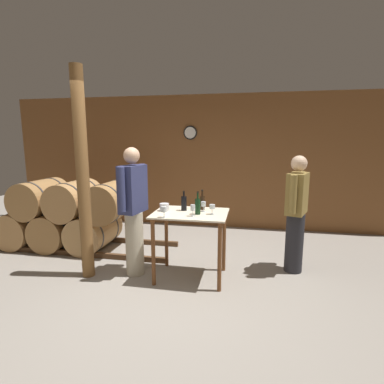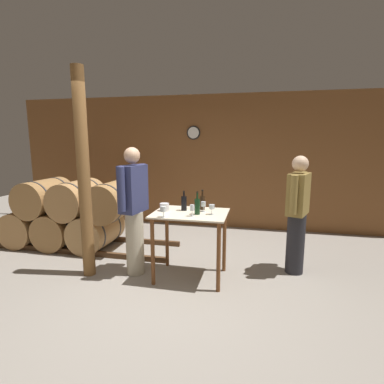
{
  "view_description": "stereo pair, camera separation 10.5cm",
  "coord_description": "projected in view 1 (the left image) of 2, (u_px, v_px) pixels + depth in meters",
  "views": [
    {
      "loc": [
        0.97,
        -3.24,
        1.8
      ],
      "look_at": [
        0.23,
        0.52,
        1.13
      ],
      "focal_mm": 28.0,
      "sensor_mm": 36.0,
      "label": 1
    },
    {
      "loc": [
        1.07,
        -3.22,
        1.8
      ],
      "look_at": [
        0.23,
        0.52,
        1.13
      ],
      "focal_mm": 28.0,
      "sensor_mm": 36.0,
      "label": 2
    }
  ],
  "objects": [
    {
      "name": "ground_plane",
      "position": [
        165.0,
        291.0,
        3.62
      ],
      "size": [
        14.0,
        14.0,
        0.0
      ],
      "primitive_type": "plane",
      "color": "gray"
    },
    {
      "name": "wine_glass_far_side",
      "position": [
        212.0,
        207.0,
        3.73
      ],
      "size": [
        0.07,
        0.07,
        0.13
      ],
      "color": "silver",
      "rests_on": "tasting_table"
    },
    {
      "name": "tasting_table",
      "position": [
        191.0,
        226.0,
        3.86
      ],
      "size": [
        0.94,
        0.71,
        0.88
      ],
      "color": "beige",
      "rests_on": "ground_plane"
    },
    {
      "name": "wine_bottle_center",
      "position": [
        202.0,
        202.0,
        3.98
      ],
      "size": [
        0.07,
        0.07,
        0.27
      ],
      "color": "black",
      "rests_on": "tasting_table"
    },
    {
      "name": "person_visitor_with_scarf",
      "position": [
        133.0,
        209.0,
        3.94
      ],
      "size": [
        0.29,
        0.58,
        1.71
      ],
      "color": "#B7AD93",
      "rests_on": "ground_plane"
    },
    {
      "name": "wine_bottle_far_left",
      "position": [
        184.0,
        203.0,
        3.93
      ],
      "size": [
        0.07,
        0.07,
        0.26
      ],
      "color": "black",
      "rests_on": "tasting_table"
    },
    {
      "name": "wine_bottle_left",
      "position": [
        198.0,
        206.0,
        3.72
      ],
      "size": [
        0.07,
        0.07,
        0.29
      ],
      "color": "black",
      "rests_on": "tasting_table"
    },
    {
      "name": "wine_glass_near_left",
      "position": [
        164.0,
        210.0,
        3.57
      ],
      "size": [
        0.07,
        0.07,
        0.13
      ],
      "color": "silver",
      "rests_on": "tasting_table"
    },
    {
      "name": "person_host",
      "position": [
        296.0,
        212.0,
        4.03
      ],
      "size": [
        0.34,
        0.56,
        1.6
      ],
      "color": "#232328",
      "rests_on": "ground_plane"
    },
    {
      "name": "ice_bucket",
      "position": [
        164.0,
        207.0,
        3.91
      ],
      "size": [
        0.12,
        0.12,
        0.1
      ],
      "color": "silver",
      "rests_on": "tasting_table"
    },
    {
      "name": "wooden_post",
      "position": [
        83.0,
        176.0,
        3.81
      ],
      "size": [
        0.16,
        0.16,
        2.7
      ],
      "color": "brown",
      "rests_on": "ground_plane"
    },
    {
      "name": "wine_glass_near_center",
      "position": [
        193.0,
        208.0,
        3.63
      ],
      "size": [
        0.06,
        0.06,
        0.14
      ],
      "color": "silver",
      "rests_on": "tasting_table"
    },
    {
      "name": "barrel_rack",
      "position": [
        67.0,
        215.0,
        5.03
      ],
      "size": [
        3.97,
        0.89,
        1.15
      ],
      "color": "#4C331E",
      "rests_on": "ground_plane"
    },
    {
      "name": "back_wall",
      "position": [
        203.0,
        162.0,
        6.19
      ],
      "size": [
        8.4,
        0.08,
        2.7
      ],
      "color": "brown",
      "rests_on": "ground_plane"
    },
    {
      "name": "wine_glass_near_right",
      "position": [
        204.0,
        204.0,
        3.87
      ],
      "size": [
        0.06,
        0.06,
        0.13
      ],
      "color": "silver",
      "rests_on": "tasting_table"
    }
  ]
}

